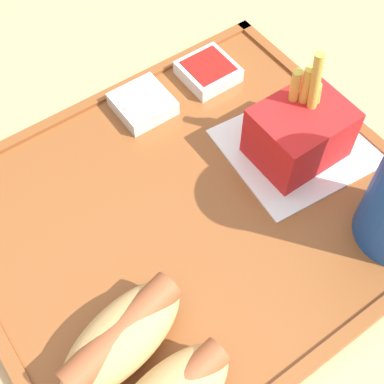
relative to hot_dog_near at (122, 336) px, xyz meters
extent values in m
cube|color=tan|center=(-0.13, -0.05, -0.40)|extent=(1.12, 0.98, 0.73)
cube|color=brown|center=(-0.12, -0.07, -0.03)|extent=(0.41, 0.35, 0.01)
cube|color=brown|center=(-0.12, -0.24, -0.02)|extent=(0.41, 0.01, 0.00)
cube|color=brown|center=(-0.12, 0.10, -0.02)|extent=(0.41, 0.01, 0.00)
cube|color=brown|center=(-0.32, -0.07, -0.02)|extent=(0.01, 0.35, 0.00)
cube|color=white|center=(-0.25, -0.07, -0.02)|extent=(0.16, 0.14, 0.00)
ellipsoid|color=tan|center=(0.00, 0.00, 0.00)|extent=(0.12, 0.07, 0.05)
cylinder|color=#9E512D|center=(0.00, 0.00, 0.01)|extent=(0.11, 0.05, 0.03)
cube|color=red|center=(-0.24, -0.07, 0.01)|extent=(0.09, 0.07, 0.06)
cylinder|color=gold|center=(-0.24, -0.09, 0.04)|extent=(0.01, 0.01, 0.07)
cylinder|color=gold|center=(-0.25, -0.08, 0.04)|extent=(0.02, 0.02, 0.07)
cylinder|color=gold|center=(-0.25, -0.08, 0.04)|extent=(0.01, 0.01, 0.07)
cylinder|color=gold|center=(-0.26, -0.07, 0.03)|extent=(0.02, 0.01, 0.06)
cylinder|color=gold|center=(-0.25, -0.07, 0.05)|extent=(0.01, 0.02, 0.09)
cylinder|color=gold|center=(-0.25, -0.08, 0.04)|extent=(0.01, 0.02, 0.08)
cube|color=silver|center=(-0.15, -0.20, -0.02)|extent=(0.06, 0.06, 0.02)
cube|color=white|center=(-0.15, -0.20, -0.01)|extent=(0.05, 0.05, 0.00)
cube|color=silver|center=(-0.23, -0.20, -0.02)|extent=(0.06, 0.06, 0.02)
cube|color=#B21914|center=(-0.23, -0.20, -0.01)|extent=(0.05, 0.05, 0.00)
camera|label=1|loc=(0.03, 0.14, 0.40)|focal=50.00mm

